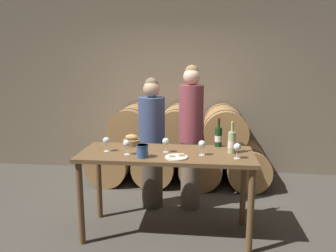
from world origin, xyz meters
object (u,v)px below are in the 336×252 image
Objects in this scene: blue_crock at (142,151)px; wine_bottle_white at (232,142)px; wine_bottle_red at (218,137)px; tasting_table at (167,164)px; wine_glass_far_left at (106,141)px; wine_glass_center at (166,142)px; person_right at (191,136)px; cheese_plate at (176,157)px; person_left at (152,142)px; wine_glass_left at (127,144)px; wine_glass_right at (202,144)px; wine_glass_far_right at (237,147)px; bread_basket at (132,141)px.

wine_bottle_white is at bearing 16.30° from blue_crock.
tasting_table is at bearing -150.34° from wine_bottle_red.
wine_glass_far_left is at bearing -163.92° from wine_bottle_red.
wine_glass_center is at bearing -175.95° from wine_bottle_white.
cheese_plate is at bearing -97.12° from person_right.
wine_glass_left is at bearing -99.08° from person_left.
person_right is 1.01m from wine_glass_left.
blue_crock is (-0.21, -0.20, 0.19)m from tasting_table.
wine_glass_right is at bearing -158.75° from wine_bottle_white.
wine_bottle_red is 0.48m from wine_glass_far_right.
bread_basket is at bearing 141.27° from cheese_plate.
wine_glass_right is (0.37, -0.07, 0.00)m from wine_glass_center.
tasting_table is 8.03× the size of cheese_plate.
person_left is at bearing 93.04° from blue_crock.
wine_glass_far_left is (-0.37, -0.70, 0.18)m from person_left.
wine_glass_right reaches higher than cheese_plate.
tasting_table is 0.67m from wine_glass_far_left.
wine_glass_center and wine_glass_right have the same top height.
wine_bottle_white is at bearing 9.60° from wine_glass_left.
wine_glass_right reaches higher than tasting_table.
wine_bottle_red reaches higher than wine_glass_far_left.
blue_crock is at bearing -134.50° from wine_glass_center.
bread_basket is at bearing 114.71° from blue_crock.
wine_glass_far_left is at bearing -176.39° from wine_bottle_white.
wine_bottle_white is (0.12, -0.25, 0.00)m from wine_bottle_red.
cheese_plate is at bearing -56.56° from wine_glass_center.
wine_glass_far_left reaches higher than bread_basket.
bread_basket is at bearing 95.12° from wine_glass_left.
wine_bottle_red is 0.63m from wine_glass_center.
wine_bottle_white is 1.07m from wine_glass_left.
wine_glass_left is at bearing -175.37° from wine_glass_right.
wine_glass_far_right is at bearing -19.20° from bread_basket.
wine_glass_right is (0.99, -0.04, 0.00)m from wine_glass_far_left.
person_right is at bearing 100.68° from wine_glass_right.
person_right reaches higher than wine_bottle_white.
wine_bottle_red is at bearing 34.17° from blue_crock.
person_left is 1.27m from wine_glass_far_right.
wine_glass_right is at bearing -10.05° from tasting_table.
wine_glass_right reaches higher than bread_basket.
wine_bottle_white is 2.16× the size of wine_glass_far_left.
wine_glass_far_right is at bearing -79.43° from wine_bottle_white.
tasting_table is 11.74× the size of wine_glass_left.
person_right is at bearing 0.00° from person_left.
tasting_table is 0.71m from wine_bottle_white.
blue_crock is 0.66× the size of bread_basket.
blue_crock is at bearing -116.51° from person_right.
wine_bottle_red is at bearing 64.59° from wine_glass_right.
wine_bottle_red reaches higher than wine_glass_far_right.
wine_glass_far_right is at bearing -13.17° from wine_glass_right.
wine_glass_right is (0.25, 0.12, 0.10)m from cheese_plate.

